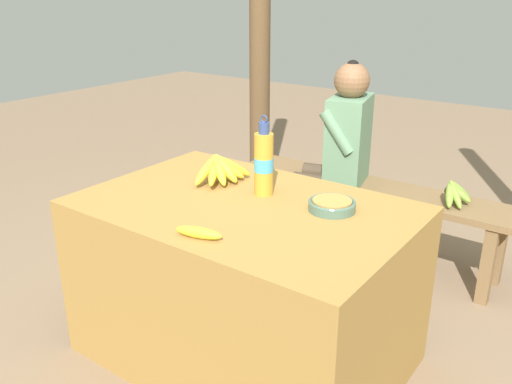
# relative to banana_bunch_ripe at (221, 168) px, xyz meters

# --- Properties ---
(ground_plane) EXTENTS (12.00, 12.00, 0.00)m
(ground_plane) POSITION_rel_banana_bunch_ripe_xyz_m (0.24, -0.15, -0.78)
(ground_plane) COLOR #846B51
(market_counter) EXTENTS (1.31, 0.87, 0.71)m
(market_counter) POSITION_rel_banana_bunch_ripe_xyz_m (0.24, -0.15, -0.42)
(market_counter) COLOR olive
(market_counter) RESTS_ON ground_plane
(banana_bunch_ripe) EXTENTS (0.17, 0.31, 0.14)m
(banana_bunch_ripe) POSITION_rel_banana_bunch_ripe_xyz_m (0.00, 0.00, 0.00)
(banana_bunch_ripe) COLOR #4C381E
(banana_bunch_ripe) RESTS_ON market_counter
(serving_bowl) EXTENTS (0.18, 0.18, 0.04)m
(serving_bowl) POSITION_rel_banana_bunch_ripe_xyz_m (0.55, 0.00, -0.04)
(serving_bowl) COLOR #4C6B5B
(serving_bowl) RESTS_ON market_counter
(water_bottle) EXTENTS (0.08, 0.08, 0.33)m
(water_bottle) POSITION_rel_banana_bunch_ripe_xyz_m (0.23, -0.01, 0.07)
(water_bottle) COLOR gold
(water_bottle) RESTS_ON market_counter
(loose_banana_front) EXTENTS (0.18, 0.08, 0.04)m
(loose_banana_front) POSITION_rel_banana_bunch_ripe_xyz_m (0.30, -0.48, -0.04)
(loose_banana_front) COLOR yellow
(loose_banana_front) RESTS_ON market_counter
(wooden_bench) EXTENTS (1.63, 0.32, 0.45)m
(wooden_bench) POSITION_rel_banana_bunch_ripe_xyz_m (0.26, 1.02, -0.40)
(wooden_bench) COLOR brown
(wooden_bench) RESTS_ON ground_plane
(seated_vendor) EXTENTS (0.45, 0.42, 1.15)m
(seated_vendor) POSITION_rel_banana_bunch_ripe_xyz_m (0.08, 0.97, -0.11)
(seated_vendor) COLOR #473828
(seated_vendor) RESTS_ON ground_plane
(banana_bunch_green) EXTENTS (0.15, 0.28, 0.14)m
(banana_bunch_green) POSITION_rel_banana_bunch_ripe_xyz_m (0.74, 1.01, -0.26)
(banana_bunch_green) COLOR #4C381E
(banana_bunch_green) RESTS_ON wooden_bench
(support_post_near) EXTENTS (0.15, 0.15, 2.32)m
(support_post_near) POSITION_rel_banana_bunch_ripe_xyz_m (-0.84, 1.46, 0.38)
(support_post_near) COLOR brown
(support_post_near) RESTS_ON ground_plane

